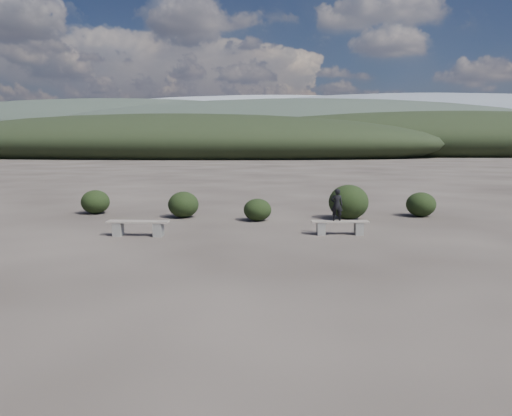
{
  "coord_description": "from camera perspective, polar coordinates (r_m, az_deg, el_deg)",
  "views": [
    {
      "loc": [
        1.65,
        -10.41,
        2.93
      ],
      "look_at": [
        0.45,
        3.5,
        1.1
      ],
      "focal_mm": 35.0,
      "sensor_mm": 36.0,
      "label": 1
    }
  ],
  "objects": [
    {
      "name": "ground",
      "position": [
        10.94,
        -3.97,
        -8.09
      ],
      "size": [
        1200.0,
        1200.0,
        0.0
      ],
      "primitive_type": "plane",
      "color": "#2E2824",
      "rests_on": "ground"
    },
    {
      "name": "shrub_b",
      "position": [
        19.81,
        -8.3,
        0.39
      ],
      "size": [
        1.2,
        1.2,
        1.03
      ],
      "primitive_type": "ellipsoid",
      "color": "black",
      "rests_on": "ground"
    },
    {
      "name": "bench_left",
      "position": [
        16.17,
        -13.32,
        -2.11
      ],
      "size": [
        1.95,
        0.44,
        0.49
      ],
      "rotation": [
        0.0,
        0.0,
        0.02
      ],
      "color": "slate",
      "rests_on": "ground"
    },
    {
      "name": "shrub_d",
      "position": [
        19.49,
        10.53,
        0.67
      ],
      "size": [
        1.52,
        1.52,
        1.33
      ],
      "primitive_type": "ellipsoid",
      "color": "black",
      "rests_on": "ground"
    },
    {
      "name": "shrub_f",
      "position": [
        21.73,
        -17.88,
        0.67
      ],
      "size": [
        1.17,
        1.17,
        0.99
      ],
      "primitive_type": "ellipsoid",
      "color": "black",
      "rests_on": "ground"
    },
    {
      "name": "bench_right",
      "position": [
        16.19,
        9.56,
        -2.07
      ],
      "size": [
        1.84,
        0.54,
        0.45
      ],
      "rotation": [
        0.0,
        0.0,
        0.09
      ],
      "color": "slate",
      "rests_on": "ground"
    },
    {
      "name": "shrub_e",
      "position": [
        20.95,
        18.34,
        0.39
      ],
      "size": [
        1.17,
        1.17,
        0.97
      ],
      "primitive_type": "ellipsoid",
      "color": "black",
      "rests_on": "ground"
    },
    {
      "name": "mountain_ridges",
      "position": [
        349.68,
        3.47,
        8.76
      ],
      "size": [
        500.0,
        400.0,
        56.0
      ],
      "color": "black",
      "rests_on": "ground"
    },
    {
      "name": "shrub_c",
      "position": [
        18.8,
        0.17,
        -0.2
      ],
      "size": [
        1.05,
        1.05,
        0.84
      ],
      "primitive_type": "ellipsoid",
      "color": "black",
      "rests_on": "ground"
    },
    {
      "name": "seated_person",
      "position": [
        16.07,
        9.22,
        0.36
      ],
      "size": [
        0.38,
        0.25,
        1.03
      ],
      "primitive_type": "imported",
      "rotation": [
        0.0,
        0.0,
        3.13
      ],
      "color": "black",
      "rests_on": "bench_right"
    }
  ]
}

